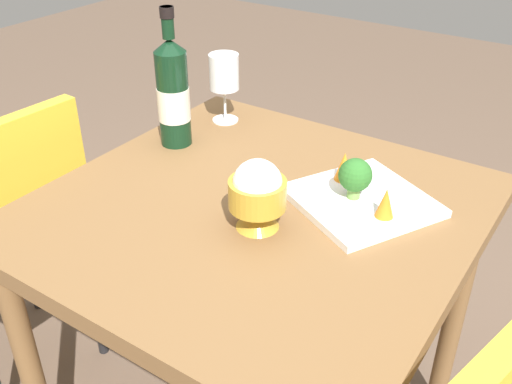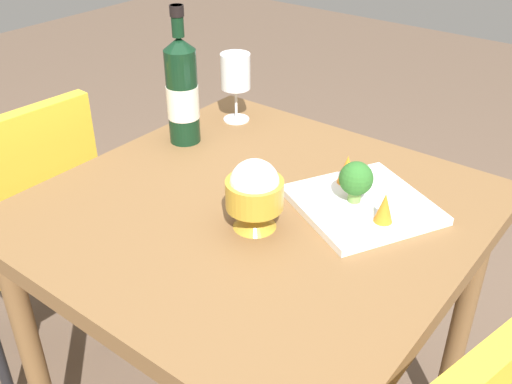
{
  "view_description": "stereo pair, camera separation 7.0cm",
  "coord_description": "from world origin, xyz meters",
  "px_view_note": "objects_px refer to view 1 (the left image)",
  "views": [
    {
      "loc": [
        -0.57,
        0.84,
        1.39
      ],
      "look_at": [
        0.0,
        0.0,
        0.78
      ],
      "focal_mm": 41.33,
      "sensor_mm": 36.0,
      "label": 1
    },
    {
      "loc": [
        -0.62,
        0.8,
        1.39
      ],
      "look_at": [
        0.0,
        0.0,
        0.78
      ],
      "focal_mm": 41.33,
      "sensor_mm": 36.0,
      "label": 2
    }
  ],
  "objects_px": {
    "carrot_garnish_right": "(344,166)",
    "rice_bowl": "(257,193)",
    "broccoli_floret": "(355,176)",
    "wine_bottle": "(173,93)",
    "carrot_garnish_left": "(386,203)",
    "serving_plate": "(361,201)",
    "chair_near_window": "(7,230)",
    "wine_glass": "(224,74)"
  },
  "relations": [
    {
      "from": "chair_near_window",
      "to": "wine_glass",
      "type": "bearing_deg",
      "value": -33.63
    },
    {
      "from": "wine_bottle",
      "to": "carrot_garnish_right",
      "type": "xyz_separation_m",
      "value": [
        -0.43,
        -0.04,
        -0.08
      ]
    },
    {
      "from": "serving_plate",
      "to": "carrot_garnish_left",
      "type": "bearing_deg",
      "value": 148.39
    },
    {
      "from": "wine_bottle",
      "to": "carrot_garnish_right",
      "type": "distance_m",
      "value": 0.44
    },
    {
      "from": "serving_plate",
      "to": "carrot_garnish_left",
      "type": "distance_m",
      "value": 0.09
    },
    {
      "from": "wine_bottle",
      "to": "carrot_garnish_left",
      "type": "relative_size",
      "value": 5.36
    },
    {
      "from": "wine_glass",
      "to": "carrot_garnish_left",
      "type": "height_order",
      "value": "wine_glass"
    },
    {
      "from": "wine_glass",
      "to": "serving_plate",
      "type": "relative_size",
      "value": 0.53
    },
    {
      "from": "wine_bottle",
      "to": "carrot_garnish_left",
      "type": "xyz_separation_m",
      "value": [
        -0.56,
        0.04,
        -0.08
      ]
    },
    {
      "from": "wine_glass",
      "to": "serving_plate",
      "type": "xyz_separation_m",
      "value": [
        -0.47,
        0.18,
        -0.12
      ]
    },
    {
      "from": "wine_glass",
      "to": "rice_bowl",
      "type": "relative_size",
      "value": 1.26
    },
    {
      "from": "wine_bottle",
      "to": "broccoli_floret",
      "type": "height_order",
      "value": "wine_bottle"
    },
    {
      "from": "wine_glass",
      "to": "carrot_garnish_right",
      "type": "xyz_separation_m",
      "value": [
        -0.41,
        0.13,
        -0.08
      ]
    },
    {
      "from": "carrot_garnish_left",
      "to": "carrot_garnish_right",
      "type": "distance_m",
      "value": 0.16
    },
    {
      "from": "serving_plate",
      "to": "carrot_garnish_left",
      "type": "relative_size",
      "value": 5.51
    },
    {
      "from": "chair_near_window",
      "to": "serving_plate",
      "type": "relative_size",
      "value": 2.52
    },
    {
      "from": "serving_plate",
      "to": "carrot_garnish_right",
      "type": "bearing_deg",
      "value": -34.7
    },
    {
      "from": "rice_bowl",
      "to": "carrot_garnish_left",
      "type": "distance_m",
      "value": 0.25
    },
    {
      "from": "rice_bowl",
      "to": "serving_plate",
      "type": "height_order",
      "value": "rice_bowl"
    },
    {
      "from": "broccoli_floret",
      "to": "carrot_garnish_right",
      "type": "relative_size",
      "value": 1.36
    },
    {
      "from": "rice_bowl",
      "to": "serving_plate",
      "type": "relative_size",
      "value": 0.42
    },
    {
      "from": "serving_plate",
      "to": "chair_near_window",
      "type": "bearing_deg",
      "value": 19.46
    },
    {
      "from": "chair_near_window",
      "to": "rice_bowl",
      "type": "distance_m",
      "value": 0.76
    },
    {
      "from": "broccoli_floret",
      "to": "carrot_garnish_left",
      "type": "distance_m",
      "value": 0.09
    },
    {
      "from": "rice_bowl",
      "to": "carrot_garnish_right",
      "type": "relative_size",
      "value": 2.25
    },
    {
      "from": "chair_near_window",
      "to": "wine_glass",
      "type": "relative_size",
      "value": 4.75
    },
    {
      "from": "wine_bottle",
      "to": "carrot_garnish_right",
      "type": "height_order",
      "value": "wine_bottle"
    },
    {
      "from": "carrot_garnish_left",
      "to": "broccoli_floret",
      "type": "bearing_deg",
      "value": -20.8
    },
    {
      "from": "wine_glass",
      "to": "serving_plate",
      "type": "distance_m",
      "value": 0.52
    },
    {
      "from": "carrot_garnish_left",
      "to": "wine_glass",
      "type": "bearing_deg",
      "value": -21.86
    },
    {
      "from": "carrot_garnish_left",
      "to": "rice_bowl",
      "type": "bearing_deg",
      "value": 36.32
    },
    {
      "from": "serving_plate",
      "to": "carrot_garnish_left",
      "type": "height_order",
      "value": "carrot_garnish_left"
    },
    {
      "from": "chair_near_window",
      "to": "carrot_garnish_left",
      "type": "relative_size",
      "value": 13.88
    },
    {
      "from": "chair_near_window",
      "to": "carrot_garnish_right",
      "type": "distance_m",
      "value": 0.88
    },
    {
      "from": "chair_near_window",
      "to": "serving_plate",
      "type": "height_order",
      "value": "chair_near_window"
    },
    {
      "from": "serving_plate",
      "to": "rice_bowl",
      "type": "bearing_deg",
      "value": 54.51
    },
    {
      "from": "wine_bottle",
      "to": "carrot_garnish_left",
      "type": "bearing_deg",
      "value": 175.43
    },
    {
      "from": "carrot_garnish_right",
      "to": "rice_bowl",
      "type": "bearing_deg",
      "value": 73.83
    },
    {
      "from": "wine_glass",
      "to": "carrot_garnish_right",
      "type": "distance_m",
      "value": 0.44
    },
    {
      "from": "chair_near_window",
      "to": "carrot_garnish_right",
      "type": "bearing_deg",
      "value": -62.78
    },
    {
      "from": "broccoli_floret",
      "to": "carrot_garnish_right",
      "type": "xyz_separation_m",
      "value": [
        0.05,
        -0.05,
        -0.02
      ]
    },
    {
      "from": "chair_near_window",
      "to": "rice_bowl",
      "type": "bearing_deg",
      "value": -77.81
    }
  ]
}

